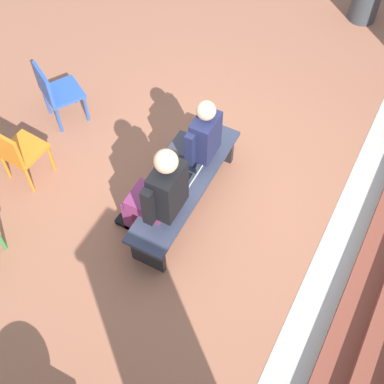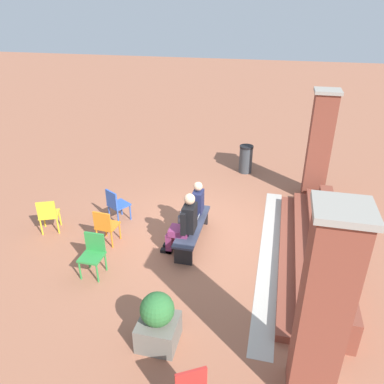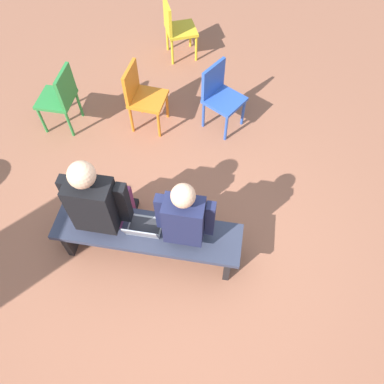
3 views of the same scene
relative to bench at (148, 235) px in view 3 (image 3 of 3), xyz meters
name	(u,v)px [view 3 (image 3 of 3)]	position (x,y,z in m)	size (l,w,h in m)	color
ground_plane	(172,258)	(-0.23, 0.05, -0.35)	(60.00, 60.00, 0.00)	#9E6047
bench	(148,235)	(0.00, 0.00, 0.00)	(1.80, 0.44, 0.45)	#33384C
person_student	(186,217)	(-0.37, -0.06, 0.34)	(0.51, 0.65, 1.30)	#383842
person_adult	(100,202)	(0.42, -0.07, 0.39)	(0.58, 0.73, 1.40)	#7F2D5B
laptop	(144,229)	(0.02, 0.01, 0.15)	(0.32, 0.29, 0.21)	#9EA0A5
plastic_chair_near_bench_left	(141,94)	(0.50, -1.80, 0.13)	(0.45, 0.45, 0.84)	orange
plastic_chair_far_left	(176,27)	(0.35, -3.27, 0.13)	(0.55, 0.55, 0.84)	gold
plastic_chair_by_pillar	(61,96)	(1.45, -1.61, 0.13)	(0.42, 0.42, 0.84)	#2D893D
plastic_chair_far_right	(220,94)	(-0.45, -1.97, 0.13)	(0.58, 0.58, 0.84)	#2D56B7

